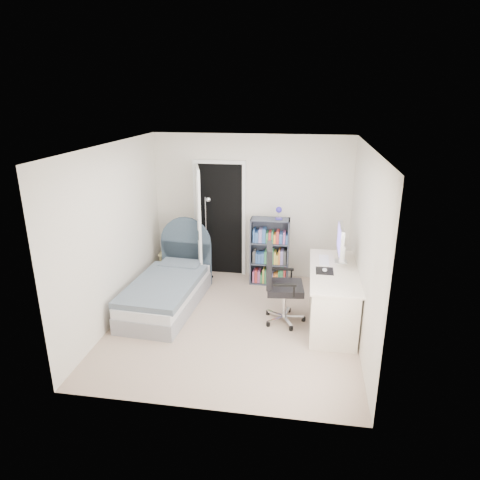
# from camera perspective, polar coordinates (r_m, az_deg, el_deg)

# --- Properties ---
(room_shell) EXTENTS (3.50, 3.70, 2.60)m
(room_shell) POSITION_cam_1_polar(r_m,az_deg,el_deg) (5.74, -0.89, -0.10)
(room_shell) COLOR gray
(room_shell) RESTS_ON ground
(door) EXTENTS (0.92, 0.80, 2.06)m
(door) POSITION_cam_1_polar(r_m,az_deg,el_deg) (7.37, -4.49, 2.42)
(door) COLOR black
(door) RESTS_ON ground
(bed) EXTENTS (1.01, 1.97, 1.18)m
(bed) POSITION_cam_1_polar(r_m,az_deg,el_deg) (6.72, -9.54, -6.48)
(bed) COLOR gray
(bed) RESTS_ON ground
(nightstand) EXTENTS (0.37, 0.37, 0.56)m
(nightstand) POSITION_cam_1_polar(r_m,az_deg,el_deg) (7.73, -9.14, -2.23)
(nightstand) COLOR tan
(nightstand) RESTS_ON ground
(floor_lamp) EXTENTS (0.21, 0.21, 1.49)m
(floor_lamp) POSITION_cam_1_polar(r_m,az_deg,el_deg) (7.46, -4.36, -0.82)
(floor_lamp) COLOR silver
(floor_lamp) RESTS_ON ground
(bookcase) EXTENTS (0.65, 0.28, 1.38)m
(bookcase) POSITION_cam_1_polar(r_m,az_deg,el_deg) (7.29, 4.04, -1.88)
(bookcase) COLOR #3B4150
(bookcase) RESTS_ON ground
(desk) EXTENTS (0.66, 1.64, 1.35)m
(desk) POSITION_cam_1_polar(r_m,az_deg,el_deg) (6.25, 12.22, -6.96)
(desk) COLOR beige
(desk) RESTS_ON ground
(office_chair) EXTENTS (0.60, 0.62, 1.15)m
(office_chair) POSITION_cam_1_polar(r_m,az_deg,el_deg) (6.06, 5.16, -5.42)
(office_chair) COLOR silver
(office_chair) RESTS_ON ground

